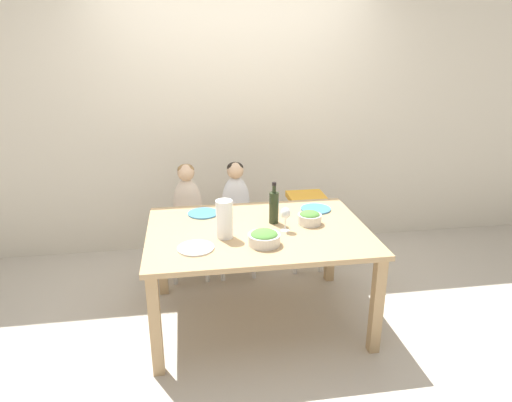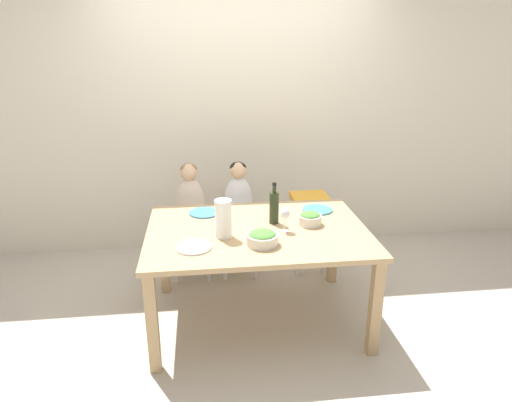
# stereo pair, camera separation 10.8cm
# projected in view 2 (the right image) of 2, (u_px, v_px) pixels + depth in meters

# --- Properties ---
(ground_plane) EXTENTS (14.00, 14.00, 0.00)m
(ground_plane) POSITION_uv_depth(u_px,v_px,m) (257.00, 318.00, 3.44)
(ground_plane) COLOR #BCB2A3
(wall_back) EXTENTS (10.00, 0.06, 2.70)m
(wall_back) POSITION_uv_depth(u_px,v_px,m) (239.00, 111.00, 4.30)
(wall_back) COLOR beige
(wall_back) RESTS_ON ground_plane
(dining_table) EXTENTS (1.54, 1.10, 0.73)m
(dining_table) POSITION_uv_depth(u_px,v_px,m) (257.00, 240.00, 3.22)
(dining_table) COLOR tan
(dining_table) RESTS_ON ground_plane
(chair_far_left) EXTENTS (0.38, 0.36, 0.46)m
(chair_far_left) POSITION_uv_depth(u_px,v_px,m) (192.00, 235.00, 3.96)
(chair_far_left) COLOR silver
(chair_far_left) RESTS_ON ground_plane
(chair_far_center) EXTENTS (0.38, 0.36, 0.46)m
(chair_far_center) POSITION_uv_depth(u_px,v_px,m) (239.00, 233.00, 4.01)
(chair_far_center) COLOR silver
(chair_far_center) RESTS_ON ground_plane
(chair_right_highchair) EXTENTS (0.32, 0.31, 0.70)m
(chair_right_highchair) POSITION_uv_depth(u_px,v_px,m) (309.00, 214.00, 4.03)
(chair_right_highchair) COLOR silver
(chair_right_highchair) RESTS_ON ground_plane
(person_child_left) EXTENTS (0.24, 0.17, 0.56)m
(person_child_left) POSITION_uv_depth(u_px,v_px,m) (190.00, 196.00, 3.84)
(person_child_left) COLOR beige
(person_child_left) RESTS_ON chair_far_left
(person_child_center) EXTENTS (0.24, 0.17, 0.56)m
(person_child_center) POSITION_uv_depth(u_px,v_px,m) (238.00, 194.00, 3.89)
(person_child_center) COLOR silver
(person_child_center) RESTS_ON chair_far_center
(wine_bottle) EXTENTS (0.07, 0.07, 0.31)m
(wine_bottle) POSITION_uv_depth(u_px,v_px,m) (274.00, 207.00, 3.26)
(wine_bottle) COLOR #232D19
(wine_bottle) RESTS_ON dining_table
(paper_towel_roll) EXTENTS (0.11, 0.11, 0.26)m
(paper_towel_roll) POSITION_uv_depth(u_px,v_px,m) (223.00, 219.00, 3.03)
(paper_towel_roll) COLOR white
(paper_towel_roll) RESTS_ON dining_table
(wine_glass_near) EXTENTS (0.07, 0.07, 0.17)m
(wine_glass_near) POSITION_uv_depth(u_px,v_px,m) (285.00, 214.00, 3.12)
(wine_glass_near) COLOR white
(wine_glass_near) RESTS_ON dining_table
(salad_bowl_large) EXTENTS (0.21, 0.21, 0.10)m
(salad_bowl_large) POSITION_uv_depth(u_px,v_px,m) (263.00, 238.00, 2.94)
(salad_bowl_large) COLOR silver
(salad_bowl_large) RESTS_ON dining_table
(salad_bowl_small) EXTENTS (0.17, 0.17, 0.10)m
(salad_bowl_small) POSITION_uv_depth(u_px,v_px,m) (310.00, 218.00, 3.26)
(salad_bowl_small) COLOR silver
(salad_bowl_small) RESTS_ON dining_table
(dinner_plate_front_left) EXTENTS (0.23, 0.23, 0.01)m
(dinner_plate_front_left) POSITION_uv_depth(u_px,v_px,m) (194.00, 247.00, 2.90)
(dinner_plate_front_left) COLOR silver
(dinner_plate_front_left) RESTS_ON dining_table
(dinner_plate_back_left) EXTENTS (0.23, 0.23, 0.01)m
(dinner_plate_back_left) POSITION_uv_depth(u_px,v_px,m) (204.00, 213.00, 3.48)
(dinner_plate_back_left) COLOR teal
(dinner_plate_back_left) RESTS_ON dining_table
(dinner_plate_back_right) EXTENTS (0.23, 0.23, 0.01)m
(dinner_plate_back_right) POSITION_uv_depth(u_px,v_px,m) (317.00, 210.00, 3.54)
(dinner_plate_back_right) COLOR teal
(dinner_plate_back_right) RESTS_ON dining_table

